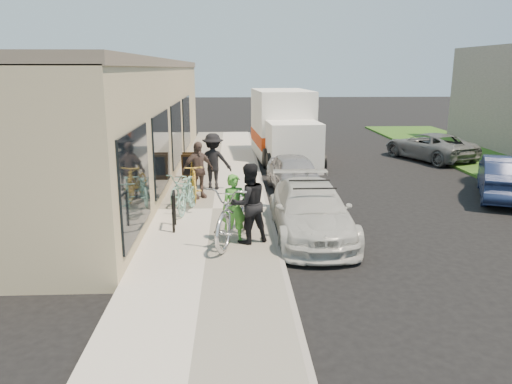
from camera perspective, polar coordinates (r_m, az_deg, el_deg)
name	(u,v)px	position (r m, az deg, el deg)	size (l,w,h in m)	color
ground	(298,251)	(11.17, 4.81, -6.70)	(120.00, 120.00, 0.00)	black
sidewalk	(213,211)	(13.91, -4.97, -2.17)	(3.00, 34.00, 0.15)	#BDB6AA
curb	(268,211)	(13.94, 1.41, -2.14)	(0.12, 34.00, 0.13)	gray
storefront	(127,119)	(18.83, -14.51, 8.03)	(3.60, 20.00, 4.22)	#C5B189
bike_rack	(174,207)	(12.13, -9.40, -1.70)	(0.10, 0.64, 0.90)	black
sandwich_board	(190,166)	(17.52, -7.56, 2.95)	(0.56, 0.57, 0.91)	black
sedan_white	(311,211)	(11.96, 6.29, -2.14)	(1.77, 4.35, 1.30)	silver
sedan_silver	(295,174)	(16.09, 4.46, 2.04)	(1.46, 3.62, 1.23)	#A1A1A6
moving_truck	(284,130)	(21.92, 3.18, 7.14)	(2.67, 6.24, 3.00)	white
far_car_blue	(506,177)	(17.20, 26.67, 1.56)	(1.43, 4.10, 1.35)	#172246
far_car_gray	(429,146)	(23.23, 19.20, 4.96)	(1.99, 4.32, 1.20)	#575A5C
tandem_bike	(236,211)	(11.15, -2.28, -2.24)	(0.89, 2.56, 1.34)	silver
woman_rider	(234,208)	(11.05, -2.49, -1.88)	(0.56, 0.37, 1.53)	green
man_standing	(248,203)	(10.97, -0.87, -1.30)	(0.87, 0.68, 1.79)	black
cruiser_bike_a	(187,195)	(13.49, -7.86, -0.38)	(0.44, 1.56, 0.94)	#7FBDAD
cruiser_bike_b	(183,187)	(14.53, -8.35, 0.55)	(0.59, 1.70, 0.89)	#7FBDAD
cruiser_bike_c	(193,181)	(14.85, -7.23, 1.29)	(0.52, 1.83, 1.10)	gold
bystander_a	(213,161)	(15.94, -4.92, 3.50)	(1.16, 0.67, 1.80)	black
bystander_b	(198,170)	(14.89, -6.67, 2.52)	(1.00, 0.41, 1.70)	brown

